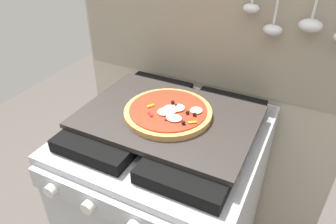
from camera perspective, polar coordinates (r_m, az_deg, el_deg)
kitchen_backsplash at (r=1.32m, az=6.65°, el=2.09°), size 1.10×0.09×1.55m
stove at (r=1.31m, az=-0.03°, el=-17.77°), size 0.60×0.64×0.90m
baking_tray at (r=0.99m, az=0.00°, el=-0.87°), size 0.54×0.38×0.02m
pizza_left at (r=0.98m, az=0.13°, el=-0.09°), size 0.27×0.27×0.03m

